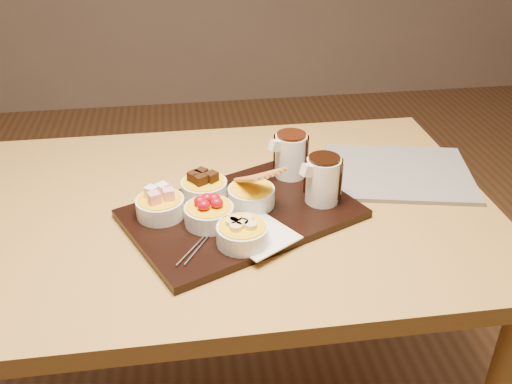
{
  "coord_description": "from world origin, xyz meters",
  "views": [
    {
      "loc": [
        -0.07,
        -1.06,
        1.41
      ],
      "look_at": [
        0.07,
        -0.06,
        0.81
      ],
      "focal_mm": 40.0,
      "sensor_mm": 36.0,
      "label": 1
    }
  ],
  "objects": [
    {
      "name": "newspaper",
      "position": [
        0.44,
        0.07,
        0.76
      ],
      "size": [
        0.39,
        0.33,
        0.01
      ],
      "primitive_type": "cube",
      "rotation": [
        0.0,
        0.0,
        -0.21
      ],
      "color": "beige",
      "rests_on": "dining_table"
    },
    {
      "name": "fondue_skewers",
      "position": [
        -0.02,
        -0.12,
        0.77
      ],
      "size": [
        0.23,
        0.17,
        0.01
      ],
      "primitive_type": null,
      "rotation": [
        0.0,
        0.0,
        -0.58
      ],
      "color": "silver",
      "rests_on": "serving_board"
    },
    {
      "name": "bowl_bananas",
      "position": [
        0.03,
        -0.17,
        0.79
      ],
      "size": [
        0.1,
        0.1,
        0.04
      ],
      "primitive_type": "cylinder",
      "color": "white",
      "rests_on": "serving_board"
    },
    {
      "name": "pitcher_milk_chocolate",
      "position": [
        0.17,
        0.08,
        0.82
      ],
      "size": [
        0.1,
        0.1,
        0.1
      ],
      "primitive_type": "cylinder",
      "rotation": [
        0.0,
        0.0,
        0.43
      ],
      "color": "silver",
      "rests_on": "serving_board"
    },
    {
      "name": "serving_board",
      "position": [
        0.04,
        -0.06,
        0.76
      ],
      "size": [
        0.54,
        0.46,
        0.02
      ],
      "primitive_type": "cube",
      "rotation": [
        0.0,
        0.0,
        0.43
      ],
      "color": "black",
      "rests_on": "dining_table"
    },
    {
      "name": "bowl_biscotti",
      "position": [
        0.07,
        -0.04,
        0.79
      ],
      "size": [
        0.1,
        0.1,
        0.04
      ],
      "primitive_type": "cylinder",
      "color": "white",
      "rests_on": "serving_board"
    },
    {
      "name": "bowl_cake",
      "position": [
        -0.03,
        0.01,
        0.79
      ],
      "size": [
        0.1,
        0.1,
        0.04
      ],
      "primitive_type": "cylinder",
      "color": "white",
      "rests_on": "serving_board"
    },
    {
      "name": "bowl_strawberries",
      "position": [
        -0.03,
        -0.1,
        0.79
      ],
      "size": [
        0.1,
        0.1,
        0.04
      ],
      "primitive_type": "cylinder",
      "color": "white",
      "rests_on": "serving_board"
    },
    {
      "name": "dining_table",
      "position": [
        0.0,
        0.0,
        0.65
      ],
      "size": [
        1.2,
        0.8,
        0.75
      ],
      "color": "#B28942",
      "rests_on": "ground"
    },
    {
      "name": "bowl_marshmallows",
      "position": [
        -0.12,
        -0.05,
        0.79
      ],
      "size": [
        0.1,
        0.1,
        0.04
      ],
      "primitive_type": "cylinder",
      "color": "white",
      "rests_on": "serving_board"
    },
    {
      "name": "napkin",
      "position": [
        0.07,
        -0.16,
        0.77
      ],
      "size": [
        0.17,
        0.17,
        0.0
      ],
      "primitive_type": "cube",
      "rotation": [
        0.0,
        0.0,
        0.57
      ],
      "color": "white",
      "rests_on": "serving_board"
    },
    {
      "name": "pitcher_dark_chocolate",
      "position": [
        0.22,
        -0.04,
        0.82
      ],
      "size": [
        0.1,
        0.1,
        0.1
      ],
      "primitive_type": "cylinder",
      "rotation": [
        0.0,
        0.0,
        0.43
      ],
      "color": "silver",
      "rests_on": "serving_board"
    }
  ]
}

